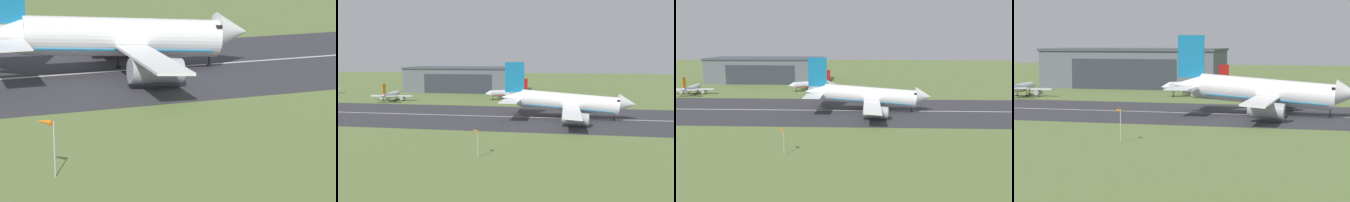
{
  "view_description": "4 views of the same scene",
  "coord_description": "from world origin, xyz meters",
  "views": [
    {
      "loc": [
        5.02,
        0.76,
        27.09
      ],
      "look_at": [
        34.3,
        82.96,
        5.25
      ],
      "focal_mm": 85.0,
      "sensor_mm": 36.0,
      "label": 1
    },
    {
      "loc": [
        36.04,
        10.25,
        21.56
      ],
      "look_at": [
        22.21,
        101.89,
        8.9
      ],
      "focal_mm": 35.0,
      "sensor_mm": 36.0,
      "label": 2
    },
    {
      "loc": [
        36.33,
        6.56,
        25.7
      ],
      "look_at": [
        32.37,
        102.63,
        7.75
      ],
      "focal_mm": 35.0,
      "sensor_mm": 36.0,
      "label": 3
    },
    {
      "loc": [
        59.1,
        -34.77,
        18.56
      ],
      "look_at": [
        25.38,
        100.52,
        5.37
      ],
      "focal_mm": 70.0,
      "sensor_mm": 36.0,
      "label": 4
    }
  ],
  "objects": [
    {
      "name": "airplane_parked_centre",
      "position": [
        12.1,
        172.91,
        3.16
      ],
      "size": [
        24.18,
        22.58,
        10.25
      ],
      "color": "silver",
      "rests_on": "ground_plane"
    },
    {
      "name": "windsock_pole",
      "position": [
        19.22,
        77.33,
        5.3
      ],
      "size": [
        1.76,
        1.87,
        5.99
      ],
      "color": "#B7B7BC",
      "rests_on": "ground_plane"
    },
    {
      "name": "hangar_building",
      "position": [
        -20.36,
        208.3,
        7.53
      ],
      "size": [
        68.82,
        29.13,
        15.03
      ],
      "color": "slate",
      "rests_on": "ground_plane"
    },
    {
      "name": "airplane_parked_west",
      "position": [
        -42.88,
        158.62,
        2.81
      ],
      "size": [
        20.82,
        19.59,
        9.01
      ],
      "color": "silver",
      "rests_on": "ground_plane"
    },
    {
      "name": "runway_strip",
      "position": [
        0.0,
        124.72,
        0.03
      ],
      "size": [
        508.77,
        47.36,
        0.06
      ],
      "primitive_type": "cube",
      "color": "#333338",
      "rests_on": "ground_plane"
    },
    {
      "name": "airplane_landing",
      "position": [
        40.39,
        123.33,
        5.69
      ],
      "size": [
        46.16,
        51.27,
        19.58
      ],
      "color": "white",
      "rests_on": "ground_plane"
    },
    {
      "name": "runway_centreline",
      "position": [
        0.0,
        124.72,
        0.07
      ],
      "size": [
        457.9,
        0.7,
        0.01
      ],
      "primitive_type": "cube",
      "color": "silver",
      "rests_on": "runway_strip"
    }
  ]
}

